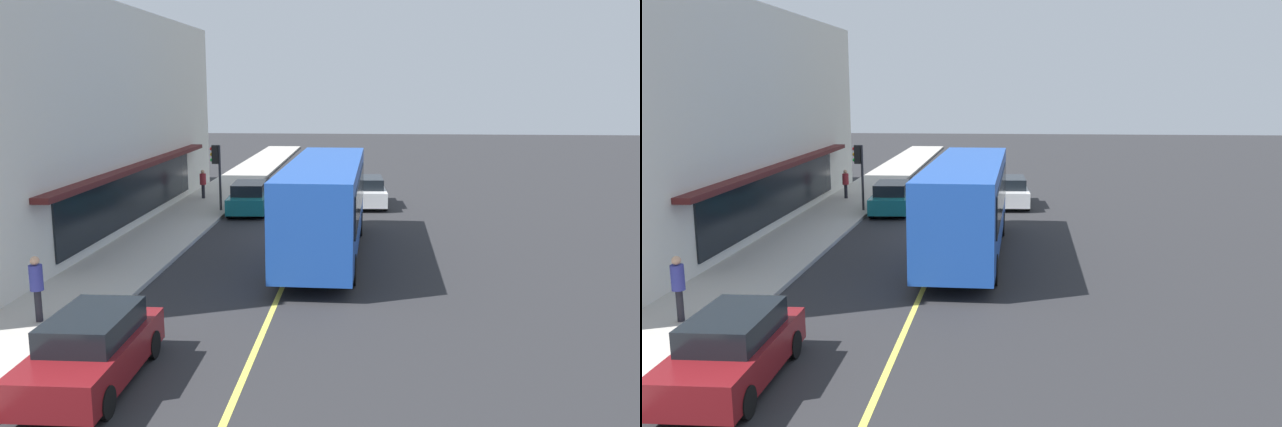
{
  "view_description": "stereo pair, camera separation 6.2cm",
  "coord_description": "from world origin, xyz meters",
  "views": [
    {
      "loc": [
        -26.44,
        -2.63,
        6.2
      ],
      "look_at": [
        -2.85,
        -0.89,
        1.6
      ],
      "focal_mm": 37.1,
      "sensor_mm": 36.0,
      "label": 1
    },
    {
      "loc": [
        -26.44,
        -2.69,
        6.2
      ],
      "look_at": [
        -2.85,
        -0.89,
        1.6
      ],
      "focal_mm": 37.1,
      "sensor_mm": 36.0,
      "label": 2
    }
  ],
  "objects": [
    {
      "name": "pedestrian_by_curb",
      "position": [
        -10.65,
        5.87,
        1.21
      ],
      "size": [
        0.34,
        0.34,
        1.75
      ],
      "color": "black",
      "rests_on": "sidewalk"
    },
    {
      "name": "pedestrian_near_storefront",
      "position": [
        8.49,
        6.32,
        1.08
      ],
      "size": [
        0.34,
        0.34,
        1.56
      ],
      "color": "black",
      "rests_on": "sidewalk"
    },
    {
      "name": "sidewalk",
      "position": [
        0.0,
        5.84,
        0.07
      ],
      "size": [
        80.0,
        3.18,
        0.15
      ],
      "primitive_type": "cube",
      "color": "#B2ADA3",
      "rests_on": "ground"
    },
    {
      "name": "lane_centre_stripe",
      "position": [
        0.0,
        0.0,
        0.0
      ],
      "size": [
        36.0,
        0.16,
        0.01
      ],
      "primitive_type": "cube",
      "color": "#D8D14C",
      "rests_on": "ground"
    },
    {
      "name": "car_maroon",
      "position": [
        -13.78,
        3.11,
        0.74
      ],
      "size": [
        4.31,
        1.89,
        1.52
      ],
      "color": "maroon",
      "rests_on": "ground"
    },
    {
      "name": "ground",
      "position": [
        0.0,
        0.0,
        0.0
      ],
      "size": [
        120.0,
        120.0,
        0.0
      ],
      "primitive_type": "plane",
      "color": "#28282B"
    },
    {
      "name": "traffic_light",
      "position": [
        5.14,
        4.76,
        2.53
      ],
      "size": [
        0.3,
        0.52,
        3.2
      ],
      "color": "#2D2D33",
      "rests_on": "sidewalk"
    },
    {
      "name": "bus",
      "position": [
        -2.81,
        -1.07,
        1.99
      ],
      "size": [
        11.17,
        2.75,
        3.5
      ],
      "color": "#1E4CAD",
      "rests_on": "ground"
    },
    {
      "name": "car_teal",
      "position": [
        5.37,
        3.19,
        0.74
      ],
      "size": [
        4.39,
        2.03,
        1.52
      ],
      "color": "#14666B",
      "rests_on": "ground"
    },
    {
      "name": "storefront_building",
      "position": [
        1.42,
        13.01,
        4.74
      ],
      "size": [
        26.29,
        11.77,
        9.48
      ],
      "color": "silver",
      "rests_on": "ground"
    },
    {
      "name": "car_white",
      "position": [
        7.7,
        -2.6,
        0.74
      ],
      "size": [
        4.39,
        2.04,
        1.52
      ],
      "color": "white",
      "rests_on": "ground"
    }
  ]
}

